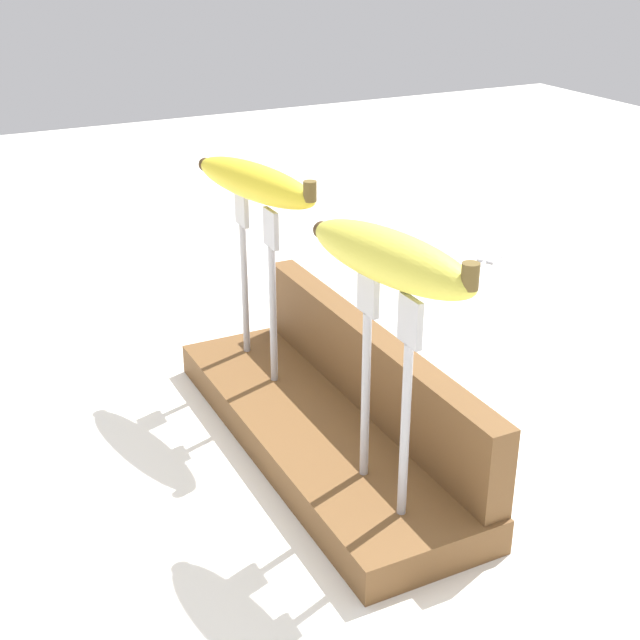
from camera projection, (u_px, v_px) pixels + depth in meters
name	position (u px, v px, depth m)	size (l,w,h in m)	color
ground_plane	(320.00, 447.00, 0.82)	(3.00, 3.00, 0.00)	white
wooden_board	(320.00, 433.00, 0.81)	(0.40, 0.13, 0.03)	brown
board_backstop	(371.00, 369.00, 0.81)	(0.40, 0.03, 0.08)	brown
fork_stand_left	(257.00, 269.00, 0.86)	(0.10, 0.01, 0.18)	#B2B2B7
fork_stand_right	(386.00, 372.00, 0.66)	(0.09, 0.01, 0.18)	#B2B2B7
banana_raised_left	(255.00, 182.00, 0.83)	(0.18, 0.08, 0.04)	yellow
banana_raised_right	(390.00, 257.00, 0.62)	(0.17, 0.07, 0.04)	#DBD147
fork_fallen_near	(476.00, 267.00, 1.24)	(0.10, 0.17, 0.01)	#B2B2B7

